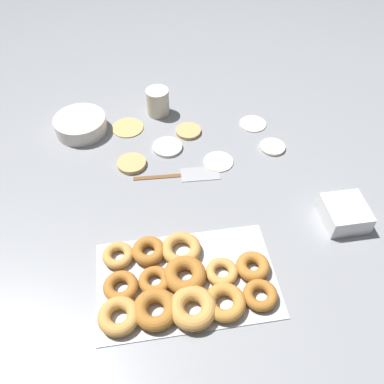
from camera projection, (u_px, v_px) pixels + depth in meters
name	position (u px, v px, depth m)	size (l,w,h in m)	color
ground_plane	(202.00, 168.00, 1.30)	(3.00, 3.00, 0.00)	gray
pancake_0	(188.00, 131.00, 1.41)	(0.09, 0.09, 0.01)	tan
pancake_1	(128.00, 127.00, 1.43)	(0.11, 0.11, 0.01)	tan
pancake_2	(168.00, 147.00, 1.36)	(0.10, 0.10, 0.01)	silver
pancake_3	(218.00, 161.00, 1.31)	(0.10, 0.10, 0.01)	beige
pancake_4	(132.00, 164.00, 1.30)	(0.09, 0.09, 0.01)	tan
pancake_5	(253.00, 123.00, 1.45)	(0.09, 0.09, 0.01)	beige
pancake_6	(272.00, 147.00, 1.36)	(0.09, 0.09, 0.01)	silver
donut_tray	(181.00, 284.00, 1.00)	(0.45, 0.29, 0.04)	silver
batter_bowl	(81.00, 125.00, 1.40)	(0.18, 0.18, 0.06)	silver
container_stack	(345.00, 213.00, 1.14)	(0.12, 0.12, 0.06)	white
paper_cup	(158.00, 102.00, 1.46)	(0.08, 0.08, 0.10)	beige
spatula	(191.00, 174.00, 1.28)	(0.27, 0.07, 0.01)	brown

